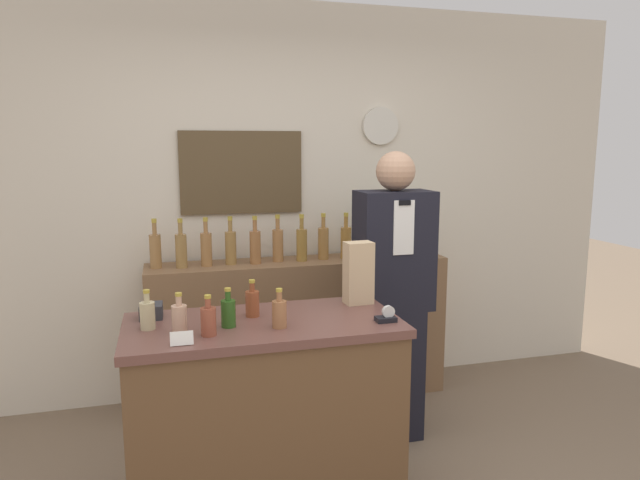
# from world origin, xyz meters

# --- Properties ---
(back_wall) EXTENTS (5.20, 0.09, 2.70)m
(back_wall) POSITION_xyz_m (-0.00, 2.00, 1.35)
(back_wall) COLOR beige
(back_wall) RESTS_ON ground_plane
(back_shelf) EXTENTS (2.02, 0.37, 0.97)m
(back_shelf) POSITION_xyz_m (0.08, 1.75, 0.49)
(back_shelf) COLOR brown
(back_shelf) RESTS_ON ground_plane
(display_counter) EXTENTS (1.22, 0.59, 0.96)m
(display_counter) POSITION_xyz_m (-0.37, 0.52, 0.48)
(display_counter) COLOR brown
(display_counter) RESTS_ON ground_plane
(shopkeeper) EXTENTS (0.43, 0.27, 1.71)m
(shopkeeper) POSITION_xyz_m (0.49, 1.10, 0.85)
(shopkeeper) COLOR black
(shopkeeper) RESTS_ON ground_plane
(potted_plant) EXTENTS (0.24, 0.24, 0.32)m
(potted_plant) POSITION_xyz_m (0.79, 1.72, 1.15)
(potted_plant) COLOR #4C3D2D
(potted_plant) RESTS_ON back_shelf
(paper_bag) EXTENTS (0.14, 0.10, 0.31)m
(paper_bag) POSITION_xyz_m (0.13, 0.68, 1.12)
(paper_bag) COLOR tan
(paper_bag) RESTS_ON display_counter
(tape_dispenser) EXTENTS (0.09, 0.06, 0.07)m
(tape_dispenser) POSITION_xyz_m (0.15, 0.36, 0.99)
(tape_dispenser) COLOR black
(tape_dispenser) RESTS_ON display_counter
(price_card_left) EXTENTS (0.09, 0.02, 0.06)m
(price_card_left) POSITION_xyz_m (-0.74, 0.29, 0.99)
(price_card_left) COLOR white
(price_card_left) RESTS_ON display_counter
(gift_box) EXTENTS (0.10, 0.11, 0.07)m
(gift_box) POSITION_xyz_m (-0.86, 0.70, 1.00)
(gift_box) COLOR #2D2D33
(gift_box) RESTS_ON display_counter
(counter_bottle_0) EXTENTS (0.06, 0.06, 0.17)m
(counter_bottle_0) POSITION_xyz_m (-0.87, 0.54, 1.03)
(counter_bottle_0) COLOR tan
(counter_bottle_0) RESTS_ON display_counter
(counter_bottle_1) EXTENTS (0.06, 0.06, 0.17)m
(counter_bottle_1) POSITION_xyz_m (-0.74, 0.45, 1.03)
(counter_bottle_1) COLOR tan
(counter_bottle_1) RESTS_ON display_counter
(counter_bottle_2) EXTENTS (0.06, 0.06, 0.17)m
(counter_bottle_2) POSITION_xyz_m (-0.63, 0.38, 1.03)
(counter_bottle_2) COLOR brown
(counter_bottle_2) RESTS_ON display_counter
(counter_bottle_3) EXTENTS (0.06, 0.06, 0.17)m
(counter_bottle_3) POSITION_xyz_m (-0.53, 0.48, 1.03)
(counter_bottle_3) COLOR #29521A
(counter_bottle_3) RESTS_ON display_counter
(counter_bottle_4) EXTENTS (0.06, 0.06, 0.17)m
(counter_bottle_4) POSITION_xyz_m (-0.41, 0.60, 1.03)
(counter_bottle_4) COLOR brown
(counter_bottle_4) RESTS_ON display_counter
(counter_bottle_5) EXTENTS (0.06, 0.06, 0.17)m
(counter_bottle_5) POSITION_xyz_m (-0.32, 0.41, 1.03)
(counter_bottle_5) COLOR #9D653F
(counter_bottle_5) RESTS_ON display_counter
(shelf_bottle_0) EXTENTS (0.07, 0.07, 0.32)m
(shelf_bottle_0) POSITION_xyz_m (-0.85, 1.77, 1.09)
(shelf_bottle_0) COLOR olive
(shelf_bottle_0) RESTS_ON back_shelf
(shelf_bottle_1) EXTENTS (0.07, 0.07, 0.32)m
(shelf_bottle_1) POSITION_xyz_m (-0.69, 1.73, 1.09)
(shelf_bottle_1) COLOR olive
(shelf_bottle_1) RESTS_ON back_shelf
(shelf_bottle_2) EXTENTS (0.07, 0.07, 0.32)m
(shelf_bottle_2) POSITION_xyz_m (-0.53, 1.75, 1.09)
(shelf_bottle_2) COLOR #9E6D3E
(shelf_bottle_2) RESTS_ON back_shelf
(shelf_bottle_3) EXTENTS (0.07, 0.07, 0.32)m
(shelf_bottle_3) POSITION_xyz_m (-0.37, 1.76, 1.09)
(shelf_bottle_3) COLOR olive
(shelf_bottle_3) RESTS_ON back_shelf
(shelf_bottle_4) EXTENTS (0.07, 0.07, 0.32)m
(shelf_bottle_4) POSITION_xyz_m (-0.22, 1.74, 1.09)
(shelf_bottle_4) COLOR #9B6539
(shelf_bottle_4) RESTS_ON back_shelf
(shelf_bottle_5) EXTENTS (0.07, 0.07, 0.32)m
(shelf_bottle_5) POSITION_xyz_m (-0.06, 1.77, 1.09)
(shelf_bottle_5) COLOR #A06C3D
(shelf_bottle_5) RESTS_ON back_shelf
(shelf_bottle_6) EXTENTS (0.07, 0.07, 0.32)m
(shelf_bottle_6) POSITION_xyz_m (0.10, 1.74, 1.09)
(shelf_bottle_6) COLOR olive
(shelf_bottle_6) RESTS_ON back_shelf
(shelf_bottle_7) EXTENTS (0.07, 0.07, 0.32)m
(shelf_bottle_7) POSITION_xyz_m (0.26, 1.77, 1.09)
(shelf_bottle_7) COLOR #9D6E38
(shelf_bottle_7) RESTS_ON back_shelf
(shelf_bottle_8) EXTENTS (0.07, 0.07, 0.32)m
(shelf_bottle_8) POSITION_xyz_m (0.41, 1.75, 1.09)
(shelf_bottle_8) COLOR olive
(shelf_bottle_8) RESTS_ON back_shelf
(shelf_bottle_9) EXTENTS (0.07, 0.07, 0.32)m
(shelf_bottle_9) POSITION_xyz_m (0.57, 1.74, 1.09)
(shelf_bottle_9) COLOR #9B6E3F
(shelf_bottle_9) RESTS_ON back_shelf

